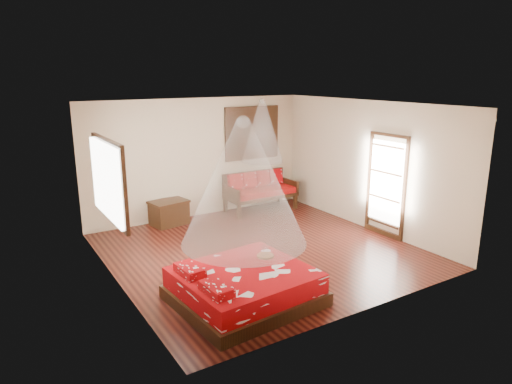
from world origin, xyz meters
TOP-DOWN VIEW (x-y plane):
  - room at (0.00, 0.00)m, footprint 5.54×5.54m
  - bed at (-1.32, -1.60)m, footprint 2.09×1.92m
  - daybed at (1.47, 2.38)m, footprint 1.78×0.79m
  - storage_chest at (-0.91, 2.45)m, footprint 0.90×0.73m
  - shutter_panel at (1.47, 2.72)m, footprint 1.52×0.06m
  - window_left at (-2.71, 0.20)m, footprint 0.10×1.74m
  - glazed_door at (2.72, -0.60)m, footprint 0.08×1.02m
  - wine_tray at (-0.74, -1.31)m, footprint 0.27×0.27m
  - mosquito_net_main at (-1.31, -1.60)m, footprint 1.82×1.82m
  - mosquito_net_daybed at (1.47, 2.25)m, footprint 1.02×1.02m

SIDE VIEW (x-z plane):
  - bed at x=-1.32m, z-range -0.06..0.57m
  - storage_chest at x=-0.91m, z-range 0.00..0.56m
  - daybed at x=1.47m, z-range 0.05..0.99m
  - wine_tray at x=-0.74m, z-range 0.45..0.67m
  - glazed_door at x=2.72m, z-range -0.01..2.15m
  - room at x=0.00m, z-range -0.02..2.82m
  - window_left at x=-2.71m, z-range 1.03..2.37m
  - mosquito_net_main at x=-1.31m, z-range 0.95..2.75m
  - shutter_panel at x=1.47m, z-range 1.24..2.56m
  - mosquito_net_daybed at x=1.47m, z-range 1.25..2.75m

